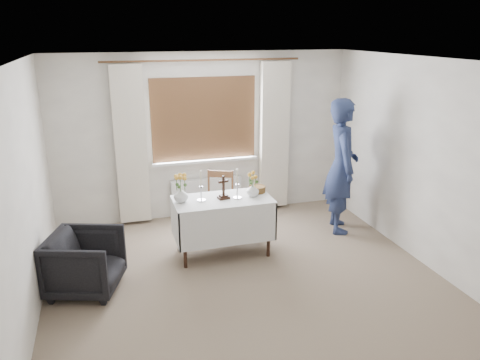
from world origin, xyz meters
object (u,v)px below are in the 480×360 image
at_px(flower_vase_right, 253,190).
at_px(person, 341,166).
at_px(armchair, 85,263).
at_px(wooden_cross, 223,187).
at_px(altar_table, 223,227).
at_px(wooden_chair, 219,203).
at_px(flower_vase_left, 181,195).

bearing_deg(flower_vase_right, person, 12.50).
relative_size(armchair, person, 0.39).
relative_size(person, wooden_cross, 6.33).
xyz_separation_m(altar_table, armchair, (-1.69, -0.44, -0.04)).
relative_size(altar_table, wooden_chair, 1.41).
distance_m(wooden_chair, flower_vase_left, 1.01).
relative_size(wooden_chair, flower_vase_left, 4.68).
height_order(altar_table, wooden_chair, wooden_chair).
bearing_deg(flower_vase_left, armchair, -157.77).
distance_m(wooden_chair, wooden_cross, 0.84).
bearing_deg(flower_vase_left, wooden_cross, -3.45).
bearing_deg(flower_vase_left, altar_table, -3.80).
xyz_separation_m(armchair, person, (3.50, 0.74, 0.62)).
xyz_separation_m(wooden_cross, flower_vase_right, (0.38, -0.02, -0.07)).
height_order(wooden_chair, person, person).
distance_m(altar_table, person, 1.93).
bearing_deg(armchair, person, -59.68).
height_order(wooden_chair, wooden_cross, wooden_cross).
xyz_separation_m(person, flower_vase_right, (-1.42, -0.31, -0.11)).
distance_m(armchair, person, 3.63).
height_order(wooden_cross, flower_vase_right, wooden_cross).
bearing_deg(flower_vase_right, altar_table, 177.48).
bearing_deg(wooden_chair, person, 11.18).
distance_m(wooden_chair, flower_vase_right, 0.86).
distance_m(altar_table, flower_vase_left, 0.71).
relative_size(wooden_cross, flower_vase_right, 1.81).
relative_size(altar_table, person, 0.65).
bearing_deg(wooden_cross, person, -0.38).
bearing_deg(person, armchair, 117.76).
distance_m(altar_table, wooden_cross, 0.53).
bearing_deg(person, altar_table, 115.14).
xyz_separation_m(armchair, wooden_cross, (1.70, 0.44, 0.57)).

